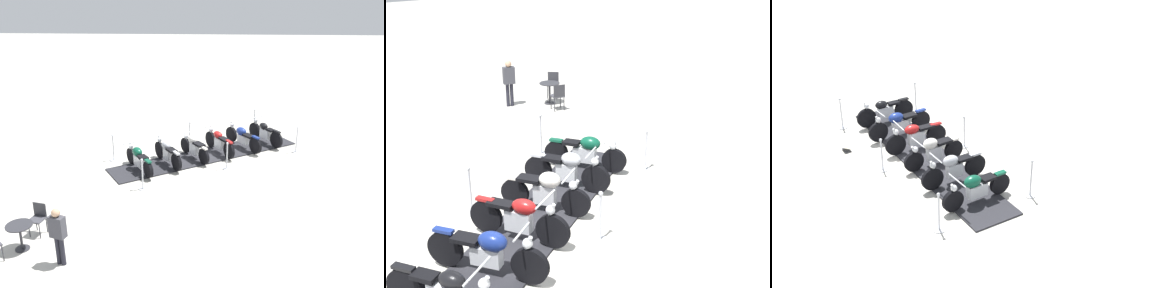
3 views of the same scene
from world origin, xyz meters
The scene contains 15 objects.
ground_plane centered at (0.00, 0.00, 0.00)m, with size 80.00×80.00×0.00m, color beige.
display_platform centered at (0.00, 0.00, 0.02)m, with size 8.14×1.48×0.05m, color #28282D.
motorcycle_black centered at (2.50, 1.60, 0.51)m, with size 1.28×1.86×1.02m.
motorcycle_navy centered at (1.49, 0.98, 0.52)m, with size 1.41×1.95×0.99m.
motorcycle_maroon centered at (0.49, 0.34, 0.53)m, with size 1.24×1.88×1.00m.
motorcycle_cream centered at (-0.52, -0.29, 0.54)m, with size 1.23×1.74×0.93m.
motorcycle_chrome centered at (-1.53, -0.92, 0.53)m, with size 1.23×1.83×0.99m.
motorcycle_forest centered at (-2.54, -1.54, 0.50)m, with size 1.34×1.86×0.91m.
stanchion_left_front centered at (3.70, 0.61, 0.40)m, with size 0.29×0.29×1.12m.
stanchion_left_rear centered at (-2.16, -3.07, 0.39)m, with size 0.31×0.31×1.15m.
stanchion_right_front centered at (2.16, 3.07, 0.36)m, with size 0.34×0.34×1.13m.
stanchion_right_mid centered at (-0.77, 1.23, 0.37)m, with size 0.30×0.30×1.07m.
stanchion_right_rear centered at (-3.70, -0.61, 0.33)m, with size 0.35×0.35×1.10m.
stanchion_left_mid centered at (0.77, -1.23, 0.38)m, with size 0.31×0.31×1.10m.
info_placard centered at (0.47, 2.59, 0.07)m, with size 0.42×0.38×0.20m.
Camera 3 is at (-14.12, -1.26, 7.91)m, focal length 47.99 mm.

